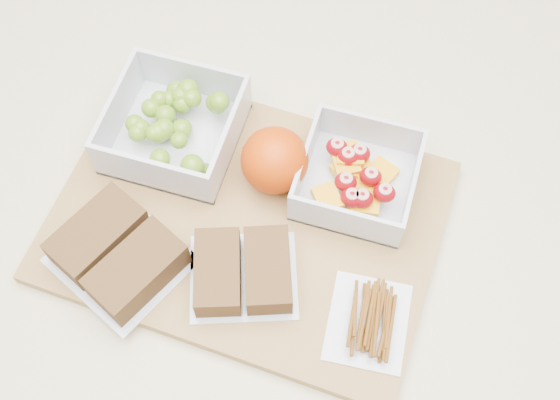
{
  "coord_description": "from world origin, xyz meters",
  "views": [
    {
      "loc": [
        0.11,
        -0.34,
        1.62
      ],
      "look_at": [
        0.01,
        -0.0,
        0.93
      ],
      "focal_mm": 45.0,
      "sensor_mm": 36.0,
      "label": 1
    }
  ],
  "objects_px": {
    "fruit_container": "(357,178)",
    "sandwich_bag_center": "(243,271)",
    "sandwich_bag_left": "(117,253)",
    "grape_container": "(175,126)",
    "pretzel_bag": "(369,319)",
    "cutting_board": "(247,221)",
    "orange": "(275,160)"
  },
  "relations": [
    {
      "from": "sandwich_bag_left",
      "to": "pretzel_bag",
      "type": "distance_m",
      "value": 0.27
    },
    {
      "from": "grape_container",
      "to": "sandwich_bag_left",
      "type": "relative_size",
      "value": 0.85
    },
    {
      "from": "sandwich_bag_center",
      "to": "pretzel_bag",
      "type": "distance_m",
      "value": 0.14
    },
    {
      "from": "sandwich_bag_left",
      "to": "sandwich_bag_center",
      "type": "bearing_deg",
      "value": 8.45
    },
    {
      "from": "sandwich_bag_center",
      "to": "orange",
      "type": "bearing_deg",
      "value": 91.75
    },
    {
      "from": "fruit_container",
      "to": "pretzel_bag",
      "type": "distance_m",
      "value": 0.16
    },
    {
      "from": "sandwich_bag_left",
      "to": "pretzel_bag",
      "type": "relative_size",
      "value": 1.61
    },
    {
      "from": "grape_container",
      "to": "orange",
      "type": "height_order",
      "value": "orange"
    },
    {
      "from": "grape_container",
      "to": "pretzel_bag",
      "type": "height_order",
      "value": "grape_container"
    },
    {
      "from": "fruit_container",
      "to": "sandwich_bag_center",
      "type": "relative_size",
      "value": 0.9
    },
    {
      "from": "cutting_board",
      "to": "pretzel_bag",
      "type": "xyz_separation_m",
      "value": [
        0.16,
        -0.08,
        0.02
      ]
    },
    {
      "from": "cutting_board",
      "to": "sandwich_bag_center",
      "type": "xyz_separation_m",
      "value": [
        0.02,
        -0.07,
        0.03
      ]
    },
    {
      "from": "sandwich_bag_center",
      "to": "fruit_container",
      "type": "bearing_deg",
      "value": 58.35
    },
    {
      "from": "grape_container",
      "to": "orange",
      "type": "xyz_separation_m",
      "value": [
        0.12,
        -0.02,
        0.01
      ]
    },
    {
      "from": "grape_container",
      "to": "pretzel_bag",
      "type": "xyz_separation_m",
      "value": [
        0.27,
        -0.15,
        -0.02
      ]
    },
    {
      "from": "cutting_board",
      "to": "sandwich_bag_left",
      "type": "bearing_deg",
      "value": -139.34
    },
    {
      "from": "sandwich_bag_left",
      "to": "sandwich_bag_center",
      "type": "xyz_separation_m",
      "value": [
        0.13,
        0.02,
        -0.0
      ]
    },
    {
      "from": "sandwich_bag_left",
      "to": "grape_container",
      "type": "bearing_deg",
      "value": 88.71
    },
    {
      "from": "sandwich_bag_center",
      "to": "grape_container",
      "type": "bearing_deg",
      "value": 131.7
    },
    {
      "from": "cutting_board",
      "to": "sandwich_bag_center",
      "type": "distance_m",
      "value": 0.08
    },
    {
      "from": "grape_container",
      "to": "cutting_board",
      "type": "bearing_deg",
      "value": -34.84
    },
    {
      "from": "fruit_container",
      "to": "sandwich_bag_left",
      "type": "height_order",
      "value": "fruit_container"
    },
    {
      "from": "cutting_board",
      "to": "orange",
      "type": "relative_size",
      "value": 5.56
    },
    {
      "from": "cutting_board",
      "to": "fruit_container",
      "type": "xyz_separation_m",
      "value": [
        0.11,
        0.07,
        0.03
      ]
    },
    {
      "from": "grape_container",
      "to": "orange",
      "type": "bearing_deg",
      "value": -8.09
    },
    {
      "from": "orange",
      "to": "cutting_board",
      "type": "bearing_deg",
      "value": -104.51
    },
    {
      "from": "fruit_container",
      "to": "cutting_board",
      "type": "bearing_deg",
      "value": -145.45
    },
    {
      "from": "orange",
      "to": "pretzel_bag",
      "type": "bearing_deg",
      "value": -43.94
    },
    {
      "from": "cutting_board",
      "to": "pretzel_bag",
      "type": "relative_size",
      "value": 4.04
    },
    {
      "from": "grape_container",
      "to": "sandwich_bag_left",
      "type": "distance_m",
      "value": 0.16
    },
    {
      "from": "orange",
      "to": "sandwich_bag_left",
      "type": "relative_size",
      "value": 0.45
    },
    {
      "from": "grape_container",
      "to": "orange",
      "type": "relative_size",
      "value": 1.88
    }
  ]
}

